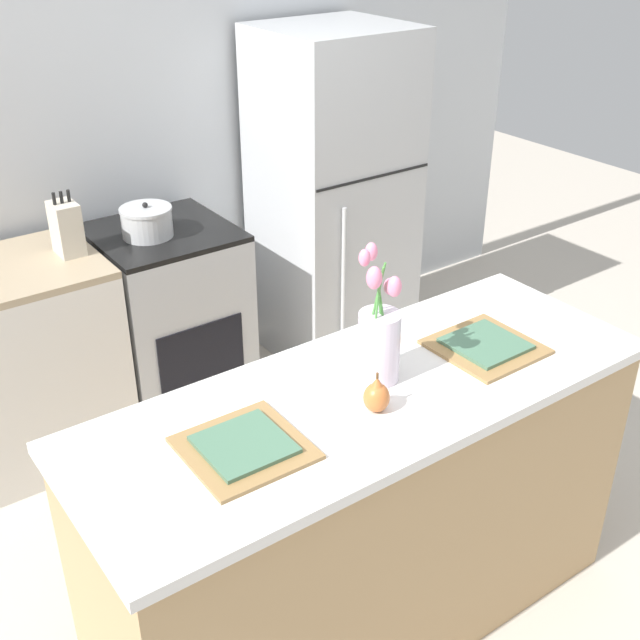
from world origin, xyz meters
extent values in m
plane|color=beige|center=(0.00, 0.00, 0.00)|extent=(10.00, 10.00, 0.00)
cube|color=silver|center=(0.00, 2.00, 1.35)|extent=(5.20, 0.08, 2.70)
cube|color=tan|center=(0.00, 0.00, 0.46)|extent=(1.76, 0.62, 0.92)
cube|color=silver|center=(0.00, 0.00, 0.94)|extent=(1.80, 0.66, 0.03)
cube|color=#B2B5B7|center=(0.10, 1.60, 0.44)|extent=(0.60, 0.60, 0.87)
cube|color=black|center=(0.10, 1.60, 0.89)|extent=(0.60, 0.60, 0.02)
cube|color=black|center=(0.10, 1.30, 0.40)|extent=(0.42, 0.01, 0.29)
cube|color=#B7BABC|center=(1.05, 1.60, 0.84)|extent=(0.68, 0.64, 1.68)
cube|color=black|center=(1.05, 1.28, 1.04)|extent=(0.67, 0.01, 0.01)
cylinder|color=#B2B5B7|center=(0.86, 1.26, 0.57)|extent=(0.02, 0.02, 0.73)
cylinder|color=silver|center=(0.06, 0.03, 1.06)|extent=(0.13, 0.13, 0.22)
cylinder|color=#4C9342|center=(0.07, 0.03, 1.12)|extent=(0.05, 0.01, 0.22)
ellipsoid|color=pink|center=(0.09, 0.04, 1.25)|extent=(0.03, 0.03, 0.05)
cylinder|color=#4C9342|center=(0.06, 0.06, 1.17)|extent=(0.02, 0.08, 0.31)
ellipsoid|color=pink|center=(0.07, 0.10, 1.34)|extent=(0.04, 0.04, 0.06)
cylinder|color=#4C9342|center=(0.04, 0.04, 1.17)|extent=(0.06, 0.04, 0.32)
ellipsoid|color=pink|center=(0.01, 0.06, 1.35)|extent=(0.03, 0.03, 0.05)
cylinder|color=#4C9342|center=(0.03, 0.02, 1.15)|extent=(0.04, 0.02, 0.28)
ellipsoid|color=pink|center=(0.01, 0.01, 1.31)|extent=(0.05, 0.05, 0.07)
cylinder|color=#4C9342|center=(0.06, 0.01, 1.14)|extent=(0.01, 0.07, 0.25)
ellipsoid|color=pink|center=(0.06, -0.02, 1.28)|extent=(0.04, 0.04, 0.06)
ellipsoid|color=#C66B33|center=(-0.05, -0.09, 1.00)|extent=(0.08, 0.08, 0.09)
cone|color=#C66B33|center=(-0.05, -0.09, 1.05)|extent=(0.04, 0.04, 0.03)
cylinder|color=brown|center=(-0.05, -0.09, 1.07)|extent=(0.01, 0.01, 0.02)
cube|color=olive|center=(-0.45, -0.03, 0.96)|extent=(0.31, 0.31, 0.01)
cube|color=#477056|center=(-0.45, -0.03, 0.97)|extent=(0.22, 0.22, 0.01)
cube|color=olive|center=(0.45, -0.03, 0.96)|extent=(0.31, 0.31, 0.01)
cube|color=#477056|center=(0.45, -0.03, 0.97)|extent=(0.22, 0.22, 0.01)
cylinder|color=#B2B5B7|center=(0.02, 1.57, 0.96)|extent=(0.22, 0.22, 0.12)
cylinder|color=#B2B5B7|center=(0.02, 1.57, 1.02)|extent=(0.23, 0.23, 0.01)
sphere|color=black|center=(0.02, 1.57, 1.04)|extent=(0.02, 0.02, 0.02)
cube|color=beige|center=(-0.32, 1.59, 1.01)|extent=(0.10, 0.14, 0.22)
cylinder|color=black|center=(-0.35, 1.59, 1.14)|extent=(0.01, 0.01, 0.05)
cylinder|color=black|center=(-0.32, 1.59, 1.14)|extent=(0.01, 0.01, 0.05)
cylinder|color=black|center=(-0.29, 1.59, 1.14)|extent=(0.01, 0.01, 0.05)
camera|label=1|loc=(-1.26, -1.51, 2.26)|focal=45.00mm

